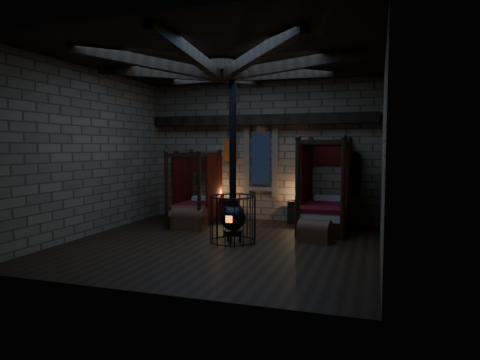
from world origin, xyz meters
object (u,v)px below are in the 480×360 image
(bed_right, at_px, (325,208))
(stove, at_px, (233,215))
(bed_left, at_px, (196,206))
(trunk_right, at_px, (315,232))
(trunk_left, at_px, (189,219))

(bed_right, height_order, stove, stove)
(bed_left, height_order, trunk_right, bed_left)
(bed_right, bearing_deg, stove, -129.72)
(bed_left, relative_size, stove, 0.51)
(trunk_left, distance_m, stove, 2.06)
(trunk_left, bearing_deg, bed_left, 97.55)
(trunk_right, distance_m, stove, 1.97)
(bed_right, bearing_deg, trunk_right, -91.83)
(trunk_left, relative_size, trunk_right, 1.12)
(bed_right, xyz_separation_m, trunk_right, (-0.04, -1.60, -0.35))
(bed_left, bearing_deg, bed_right, -0.02)
(trunk_right, xyz_separation_m, stove, (-1.81, -0.66, 0.41))
(trunk_left, height_order, stove, stove)
(bed_left, bearing_deg, stove, -51.46)
(trunk_right, bearing_deg, trunk_left, -178.36)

